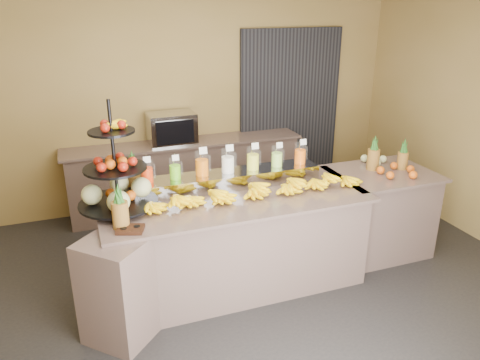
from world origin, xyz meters
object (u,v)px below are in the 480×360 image
banana_heap (254,188)px  condiment_caddy (130,229)px  pitcher_tray (228,180)px  fruit_stand (122,182)px  right_fruit_pile (392,166)px  oven_warmer (171,128)px

banana_heap → condiment_caddy: bearing=-165.1°
pitcher_tray → banana_heap: 0.34m
banana_heap → fruit_stand: fruit_stand is taller
right_fruit_pile → condiment_caddy: bearing=-171.5°
pitcher_tray → condiment_caddy: pitcher_tray is taller
condiment_caddy → right_fruit_pile: 2.84m
pitcher_tray → fruit_stand: (-1.02, -0.15, 0.17)m
banana_heap → condiment_caddy: 1.23m
pitcher_tray → fruit_stand: 1.04m
pitcher_tray → banana_heap: bearing=-64.5°
fruit_stand → condiment_caddy: fruit_stand is taller
pitcher_tray → condiment_caddy: 1.21m
banana_heap → fruit_stand: bearing=172.3°
pitcher_tray → banana_heap: size_ratio=0.86×
fruit_stand → oven_warmer: (0.83, 1.82, -0.05)m
condiment_caddy → right_fruit_pile: right_fruit_pile is taller
condiment_caddy → right_fruit_pile: (2.80, 0.42, 0.06)m
banana_heap → right_fruit_pile: 1.62m
fruit_stand → oven_warmer: 2.00m
oven_warmer → banana_heap: bearing=-81.4°
oven_warmer → condiment_caddy: bearing=-111.3°
pitcher_tray → right_fruit_pile: bearing=-6.7°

